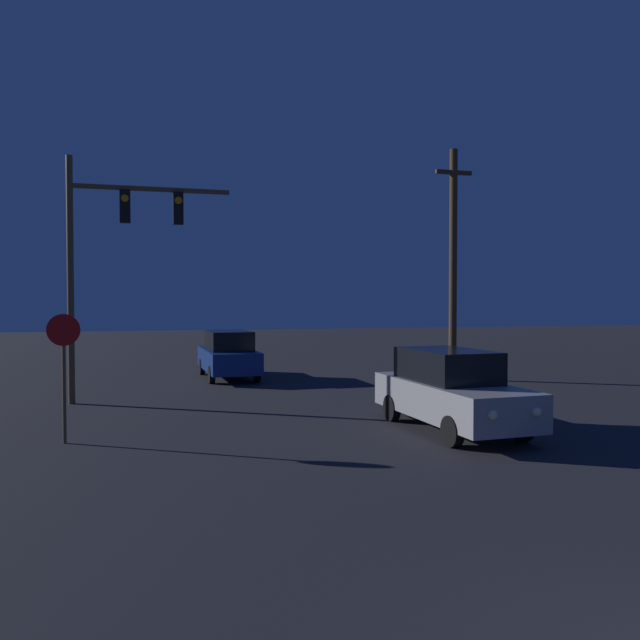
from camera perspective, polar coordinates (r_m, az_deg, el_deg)
The scene contains 5 objects.
car_near at distance 13.92m, azimuth 11.84°, elevation -6.28°, with size 1.92×4.65×1.74m.
car_far at distance 22.99m, azimuth -8.38°, elevation -3.13°, with size 1.88×4.64×1.74m.
traffic_signal_mast at distance 18.25m, azimuth -18.62°, elevation 6.80°, with size 4.40×0.30×6.75m.
stop_sign at distance 13.22m, azimuth -22.38°, elevation -2.99°, with size 0.63×0.07×2.55m.
utility_pole at distance 22.95m, azimuth 12.07°, elevation 5.29°, with size 1.38×0.28×8.24m.
Camera 1 is at (-4.12, -2.41, 2.79)m, focal length 35.00 mm.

